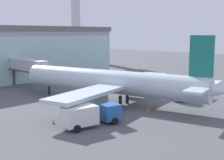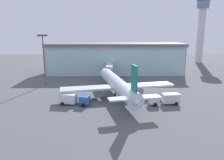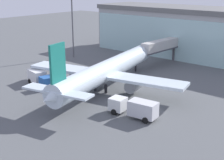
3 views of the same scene
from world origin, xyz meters
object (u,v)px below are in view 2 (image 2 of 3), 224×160
Objects in this scene: control_tower at (201,26)px; safety_cone_nose at (119,104)px; catering_truck at (73,99)px; safety_cone_wingtip at (67,98)px; jet_bridge at (110,67)px; airplane at (117,85)px; apron_light_mast at (44,55)px; fuel_truck at (165,99)px; baggage_cart at (160,99)px.

control_tower is 61.81× the size of safety_cone_nose.
catering_truck is 4.88m from safety_cone_wingtip.
catering_truck is at bearing 165.11° from jet_bridge.
jet_bridge is 0.40× the size of airplane.
apron_light_mast is 21.08m from safety_cone_wingtip.
apron_light_mast is at bearing 121.14° from safety_cone_wingtip.
fuel_truck reaches higher than safety_cone_nose.
airplane is 63.56× the size of safety_cone_wingtip.
fuel_truck is 24.86m from safety_cone_wingtip.
control_tower reaches higher than airplane.
airplane is 4.60× the size of catering_truck.
airplane is 11.75m from baggage_cart.
control_tower is 95.04m from safety_cone_wingtip.
airplane is at bearing 42.04° from catering_truck.
jet_bridge is 1.85× the size of fuel_truck.
control_tower reaches higher than safety_cone_nose.
fuel_truck is 2.38× the size of baggage_cart.
apron_light_mast is (-73.39, -51.62, -10.30)m from control_tower.
baggage_cart is at bearing 19.19° from catering_truck.
catering_truck is at bearing -59.64° from apron_light_mast.
fuel_truck is 11.31m from safety_cone_nose.
jet_bridge is 29.04m from baggage_cart.
catering_truck is 13.83× the size of safety_cone_nose.
jet_bridge is 25.12× the size of safety_cone_wingtip.
airplane is at bearing -172.73° from jet_bridge.
control_tower reaches higher than jet_bridge.
catering_truck reaches higher than safety_cone_wingtip.
fuel_truck is at bearing -11.23° from safety_cone_wingtip.
fuel_truck is at bearing 11.10° from catering_truck.
safety_cone_nose is at bearing -42.44° from apron_light_mast.
jet_bridge is 29.46m from safety_cone_nose.
catering_truck is 2.42× the size of baggage_cart.
airplane is (22.88, -14.10, -6.50)m from apron_light_mast.
safety_cone_nose is (10.94, -0.59, -1.19)m from catering_truck.
airplane is at bearing 89.53° from safety_cone_nose.
apron_light_mast is 40.84m from fuel_truck.
airplane is 7.44m from safety_cone_nose.
control_tower is 61.81× the size of safety_cone_wingtip.
jet_bridge reaches higher than fuel_truck.
control_tower is 90.59m from safety_cone_nose.
apron_light_mast reaches higher than safety_cone_nose.
safety_cone_wingtip is at bearing 157.90° from jet_bridge.
airplane is (-50.52, -65.72, -16.80)m from control_tower.
safety_cone_wingtip is (-13.11, 4.80, 0.00)m from safety_cone_nose.
safety_cone_nose is (-0.06, -6.77, -3.08)m from airplane.
safety_cone_wingtip is at bearing -136.58° from baggage_cart.
airplane is at bearing -151.41° from baggage_cart.
safety_cone_wingtip is (-23.95, 1.73, -0.23)m from baggage_cart.
baggage_cart is (21.78, 2.48, -0.97)m from catering_truck.
safety_cone_nose is 13.96m from safety_cone_wingtip.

